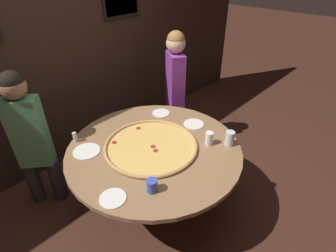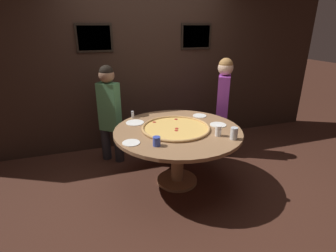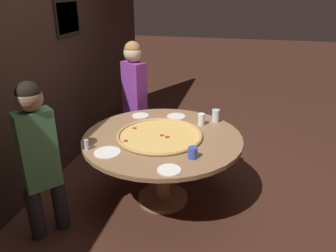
{
  "view_description": "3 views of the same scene",
  "coord_description": "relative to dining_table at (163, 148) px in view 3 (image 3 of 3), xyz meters",
  "views": [
    {
      "loc": [
        -1.27,
        -1.36,
        2.18
      ],
      "look_at": [
        0.09,
        -0.08,
        0.96
      ],
      "focal_mm": 28.0,
      "sensor_mm": 36.0,
      "label": 1
    },
    {
      "loc": [
        -1.04,
        -2.76,
        1.93
      ],
      "look_at": [
        -0.12,
        0.02,
        0.79
      ],
      "focal_mm": 28.0,
      "sensor_mm": 36.0,
      "label": 2
    },
    {
      "loc": [
        -2.8,
        -0.72,
        2.08
      ],
      "look_at": [
        -0.02,
        -0.06,
        0.86
      ],
      "focal_mm": 35.0,
      "sensor_mm": 36.0,
      "label": 3
    }
  ],
  "objects": [
    {
      "name": "ground_plane",
      "position": [
        0.0,
        0.0,
        -0.61
      ],
      "size": [
        24.0,
        24.0,
        0.0
      ],
      "primitive_type": "plane",
      "color": "#422319"
    },
    {
      "name": "back_wall",
      "position": [
        0.0,
        1.38,
        0.7
      ],
      "size": [
        6.4,
        0.08,
        2.6
      ],
      "color": "black",
      "rests_on": "ground_plane"
    },
    {
      "name": "dining_table",
      "position": [
        0.0,
        0.0,
        0.0
      ],
      "size": [
        1.55,
        1.55,
        0.74
      ],
      "color": "#936B47",
      "rests_on": "ground_plane"
    },
    {
      "name": "giant_pizza",
      "position": [
        -0.02,
        0.02,
        0.15
      ],
      "size": [
        0.84,
        0.84,
        0.03
      ],
      "color": "#EAB75B",
      "rests_on": "dining_table"
    },
    {
      "name": "drink_cup_front_edge",
      "position": [
        0.37,
        -0.33,
        0.2
      ],
      "size": [
        0.07,
        0.07,
        0.12
      ],
      "primitive_type": "cylinder",
      "color": "white",
      "rests_on": "dining_table"
    },
    {
      "name": "drink_cup_near_left",
      "position": [
        0.49,
        -0.47,
        0.2
      ],
      "size": [
        0.08,
        0.08,
        0.14
      ],
      "primitive_type": "cylinder",
      "color": "silver",
      "rests_on": "dining_table"
    },
    {
      "name": "drink_cup_by_shaker",
      "position": [
        -0.37,
        -0.36,
        0.18
      ],
      "size": [
        0.08,
        0.08,
        0.1
      ],
      "primitive_type": "cylinder",
      "color": "#384CB7",
      "rests_on": "dining_table"
    },
    {
      "name": "white_plate_near_front",
      "position": [
        -0.61,
        -0.21,
        0.14
      ],
      "size": [
        0.19,
        0.19,
        0.01
      ],
      "primitive_type": "cylinder",
      "color": "white",
      "rests_on": "dining_table"
    },
    {
      "name": "white_plate_far_back",
      "position": [
        0.54,
        -0.02,
        0.14
      ],
      "size": [
        0.21,
        0.21,
        0.01
      ],
      "primitive_type": "cylinder",
      "color": "white",
      "rests_on": "dining_table"
    },
    {
      "name": "white_plate_beside_cup",
      "position": [
        -0.45,
        0.38,
        0.14
      ],
      "size": [
        0.23,
        0.23,
        0.01
      ],
      "primitive_type": "cylinder",
      "color": "white",
      "rests_on": "dining_table"
    },
    {
      "name": "white_plate_left_side",
      "position": [
        0.46,
        0.37,
        0.14
      ],
      "size": [
        0.19,
        0.19,
        0.01
      ],
      "primitive_type": "cylinder",
      "color": "white",
      "rests_on": "dining_table"
    },
    {
      "name": "condiment_shaker",
      "position": [
        -0.44,
        0.58,
        0.18
      ],
      "size": [
        0.04,
        0.04,
        0.1
      ],
      "color": "silver",
      "rests_on": "dining_table"
    },
    {
      "name": "diner_centre_back",
      "position": [
        0.96,
        0.61,
        0.24
      ],
      "size": [
        0.31,
        0.38,
        1.49
      ],
      "rotation": [
        0.0,
        0.0,
        -2.14
      ],
      "color": "#232328",
      "rests_on": "ground_plane"
    },
    {
      "name": "diner_far_right",
      "position": [
        -0.71,
        0.88,
        0.2
      ],
      "size": [
        0.36,
        0.32,
        1.43
      ],
      "rotation": [
        0.0,
        0.0,
        2.46
      ],
      "color": "#232328",
      "rests_on": "ground_plane"
    }
  ]
}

